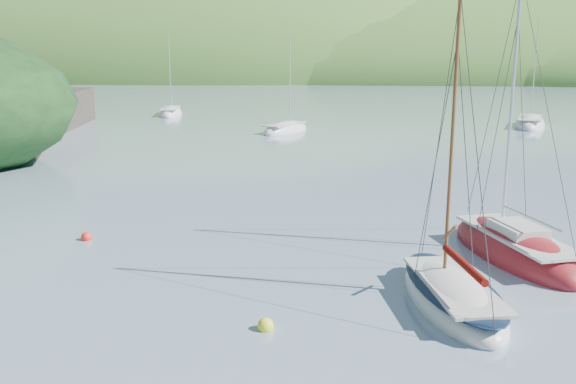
# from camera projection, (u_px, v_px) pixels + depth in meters

# --- Properties ---
(ground) EXTENTS (700.00, 700.00, 0.00)m
(ground) POSITION_uv_depth(u_px,v_px,m) (248.00, 342.00, 17.94)
(ground) COLOR #73909F
(ground) RESTS_ON ground
(shoreline_hills) EXTENTS (690.00, 135.00, 56.00)m
(shoreline_hills) POSITION_uv_depth(u_px,v_px,m) (324.00, 73.00, 185.84)
(shoreline_hills) COLOR #3D6E2A
(shoreline_hills) RESTS_ON ground
(daysailer_white) EXTENTS (3.89, 7.10, 10.33)m
(daysailer_white) POSITION_uv_depth(u_px,v_px,m) (452.00, 297.00, 20.51)
(daysailer_white) COLOR silver
(daysailer_white) RESTS_ON ground
(sloop_red) EXTENTS (5.20, 8.25, 11.54)m
(sloop_red) POSITION_uv_depth(u_px,v_px,m) (514.00, 251.00, 25.08)
(sloop_red) COLOR maroon
(sloop_red) RESTS_ON ground
(distant_sloop_a) EXTENTS (4.86, 6.94, 9.38)m
(distant_sloop_a) POSITION_uv_depth(u_px,v_px,m) (286.00, 130.00, 60.81)
(distant_sloop_a) COLOR silver
(distant_sloop_a) RESTS_ON ground
(distant_sloop_b) EXTENTS (4.89, 8.60, 11.61)m
(distant_sloop_b) POSITION_uv_depth(u_px,v_px,m) (530.00, 125.00, 64.73)
(distant_sloop_b) COLOR silver
(distant_sloop_b) RESTS_ON ground
(distant_sloop_c) EXTENTS (3.65, 7.36, 10.04)m
(distant_sloop_c) POSITION_uv_depth(u_px,v_px,m) (171.00, 114.00, 75.44)
(distant_sloop_c) COLOR silver
(distant_sloop_c) RESTS_ON ground
(mooring_buoys) EXTENTS (21.91, 10.47, 0.48)m
(mooring_buoys) POSITION_uv_depth(u_px,v_px,m) (276.00, 268.00, 23.48)
(mooring_buoys) COLOR #F6FE28
(mooring_buoys) RESTS_ON ground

